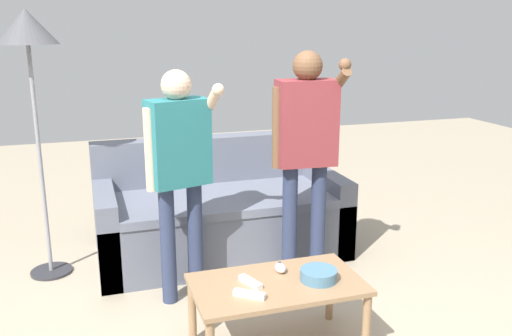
{
  "coord_description": "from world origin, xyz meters",
  "views": [
    {
      "loc": [
        -0.85,
        -2.42,
        1.7
      ],
      "look_at": [
        0.06,
        0.43,
        0.91
      ],
      "focal_mm": 38.46,
      "sensor_mm": 36.0,
      "label": 1
    }
  ],
  "objects": [
    {
      "name": "couch",
      "position": [
        0.08,
        1.4,
        0.3
      ],
      "size": [
        1.81,
        0.89,
        0.84
      ],
      "color": "slate",
      "rests_on": "ground"
    },
    {
      "name": "coffee_table",
      "position": [
        0.04,
        0.01,
        0.35
      ],
      "size": [
        0.89,
        0.5,
        0.4
      ],
      "color": "#997551",
      "rests_on": "ground"
    },
    {
      "name": "snack_bowl",
      "position": [
        0.26,
        -0.03,
        0.43
      ],
      "size": [
        0.19,
        0.19,
        0.06
      ],
      "primitive_type": "cylinder",
      "color": "teal",
      "rests_on": "coffee_table"
    },
    {
      "name": "game_remote_nunchuk",
      "position": [
        0.1,
        0.13,
        0.42
      ],
      "size": [
        0.06,
        0.09,
        0.05
      ],
      "color": "white",
      "rests_on": "coffee_table"
    },
    {
      "name": "floor_lamp",
      "position": [
        -1.15,
        1.39,
        1.58
      ],
      "size": [
        0.39,
        0.39,
        1.79
      ],
      "color": "#2D2D33",
      "rests_on": "ground"
    },
    {
      "name": "player_left",
      "position": [
        -0.32,
        0.75,
        0.91
      ],
      "size": [
        0.46,
        0.3,
        1.44
      ],
      "color": "#2D3856",
      "rests_on": "ground"
    },
    {
      "name": "player_right",
      "position": [
        0.51,
        0.79,
        0.97
      ],
      "size": [
        0.45,
        0.33,
        1.54
      ],
      "color": "#2D3856",
      "rests_on": "ground"
    },
    {
      "name": "game_remote_wand_near",
      "position": [
        -0.14,
        -0.09,
        0.42
      ],
      "size": [
        0.15,
        0.13,
        0.03
      ],
      "color": "white",
      "rests_on": "coffee_table"
    },
    {
      "name": "game_remote_wand_far",
      "position": [
        -0.1,
        0.03,
        0.42
      ],
      "size": [
        0.09,
        0.16,
        0.03
      ],
      "color": "white",
      "rests_on": "coffee_table"
    }
  ]
}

